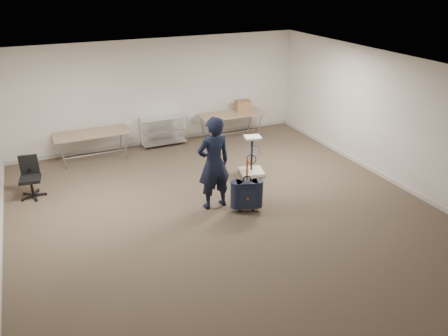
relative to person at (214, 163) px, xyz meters
name	(u,v)px	position (x,y,z in m)	size (l,w,h in m)	color
ground	(229,218)	(0.07, -0.55, -0.95)	(9.00, 9.00, 0.00)	#443729
room_shell	(202,186)	(0.07, 0.84, -0.90)	(8.00, 9.00, 9.00)	beige
folding_table_left	(92,135)	(-1.83, 3.40, -0.27)	(1.80, 0.75, 0.73)	#8B7155
folding_table_right	(231,115)	(1.97, 3.40, -0.27)	(1.80, 0.75, 0.73)	#8B7155
wire_shelf	(163,130)	(0.07, 3.65, -0.51)	(1.22, 0.47, 0.80)	silver
person	(214,163)	(0.00, 0.00, 0.00)	(0.69, 0.45, 1.90)	black
suitcase	(247,194)	(0.50, -0.46, -0.57)	(0.46, 0.35, 1.11)	#151F31
office_chair	(32,185)	(-3.32, 1.97, -0.68)	(0.53, 0.53, 0.88)	black
equipment_cart	(252,165)	(1.39, 1.02, -0.70)	(0.62, 0.62, 0.94)	#F0EBCE
cardboard_box	(243,105)	(2.38, 3.50, -0.07)	(0.41, 0.31, 0.31)	olive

